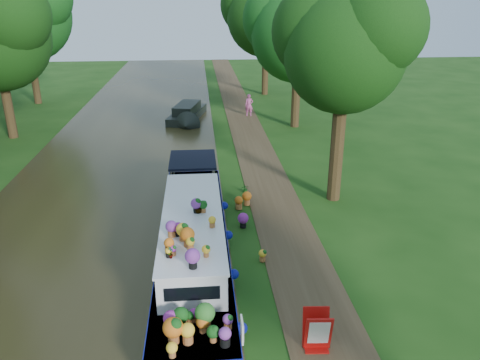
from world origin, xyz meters
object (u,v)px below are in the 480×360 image
second_boat (187,113)px  sandwich_board (317,332)px  plant_boat (193,244)px  pedestrian_pink (249,105)px

second_boat → sandwich_board: second_boat is taller
plant_boat → second_boat: 19.43m
sandwich_board → second_boat: bearing=102.6°
sandwich_board → pedestrian_pink: 24.24m
second_boat → pedestrian_pink: (4.49, 0.66, 0.35)m
second_boat → plant_boat: bearing=-74.9°
pedestrian_pink → sandwich_board: bearing=-86.5°
pedestrian_pink → plant_boat: bearing=-95.6°
pedestrian_pink → second_boat: bearing=-165.9°
second_boat → pedestrian_pink: bearing=22.1°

